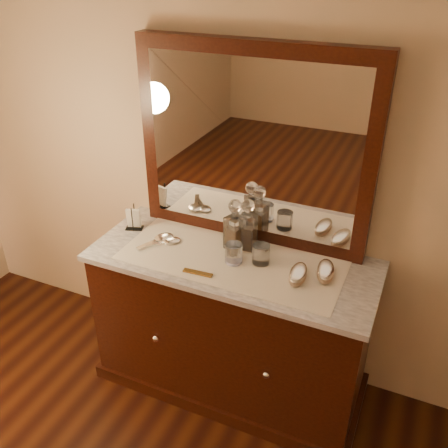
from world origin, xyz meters
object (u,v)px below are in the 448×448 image
at_px(decanter_right, 247,229).
at_px(brush_near, 298,274).
at_px(napkin_rack, 134,220).
at_px(brush_far, 325,271).
at_px(hand_mirror_inner, 169,241).
at_px(mirror_frame, 253,147).
at_px(decanter_left, 235,230).
at_px(comb, 198,273).
at_px(pin_dish, 234,261).
at_px(dresser_cabinet, 232,326).
at_px(hand_mirror_outer, 161,239).

bearing_deg(decanter_right, brush_near, -26.50).
relative_size(napkin_rack, decanter_right, 0.50).
relative_size(decanter_right, brush_far, 1.46).
relative_size(brush_near, hand_mirror_inner, 1.07).
height_order(mirror_frame, decanter_left, mirror_frame).
bearing_deg(comb, pin_dish, 49.25).
bearing_deg(decanter_right, decanter_left, -149.95).
bearing_deg(decanter_left, decanter_right, 30.05).
xyz_separation_m(mirror_frame, napkin_rack, (-0.61, -0.19, -0.44)).
bearing_deg(pin_dish, decanter_right, 87.13).
bearing_deg(dresser_cabinet, mirror_frame, 90.00).
height_order(brush_far, hand_mirror_inner, brush_far).
bearing_deg(comb, brush_far, 18.55).
distance_m(napkin_rack, brush_far, 1.07).
bearing_deg(dresser_cabinet, brush_far, 5.01).
bearing_deg(hand_mirror_inner, brush_near, -2.61).
xyz_separation_m(comb, decanter_right, (0.13, 0.31, 0.10)).
bearing_deg(mirror_frame, decanter_right, -76.35).
relative_size(mirror_frame, brush_far, 6.33).
xyz_separation_m(mirror_frame, comb, (-0.10, -0.43, -0.49)).
height_order(decanter_left, brush_near, decanter_left).
relative_size(comb, brush_near, 0.81).
xyz_separation_m(pin_dish, brush_near, (0.32, -0.00, 0.02)).
distance_m(decanter_right, hand_mirror_outer, 0.47).
relative_size(mirror_frame, comb, 8.21).
relative_size(dresser_cabinet, decanter_right, 5.07).
distance_m(pin_dish, decanter_left, 0.16).
relative_size(dresser_cabinet, comb, 9.58).
relative_size(mirror_frame, hand_mirror_outer, 5.37).
bearing_deg(decanter_left, pin_dish, -68.77).
relative_size(brush_far, hand_mirror_inner, 1.12).
bearing_deg(decanter_right, dresser_cabinet, -103.46).
height_order(comb, decanter_right, decanter_right).
bearing_deg(brush_far, brush_near, -145.94).
distance_m(dresser_cabinet, mirror_frame, 0.97).
height_order(dresser_cabinet, decanter_left, decanter_left).
xyz_separation_m(dresser_cabinet, napkin_rack, (-0.61, 0.06, 0.50)).
xyz_separation_m(dresser_cabinet, brush_near, (0.35, -0.03, 0.47)).
distance_m(comb, napkin_rack, 0.57).
distance_m(mirror_frame, hand_mirror_inner, 0.65).
bearing_deg(dresser_cabinet, decanter_right, 76.54).
bearing_deg(brush_near, dresser_cabinet, 174.28).
bearing_deg(comb, brush_near, 15.25).
bearing_deg(decanter_left, brush_far, -6.08).
height_order(mirror_frame, pin_dish, mirror_frame).
xyz_separation_m(napkin_rack, decanter_right, (0.64, 0.07, 0.05)).
xyz_separation_m(comb, decanter_left, (0.07, 0.28, 0.10)).
bearing_deg(dresser_cabinet, decanter_left, 105.61).
bearing_deg(comb, napkin_rack, 150.62).
bearing_deg(decanter_left, hand_mirror_outer, -166.90).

